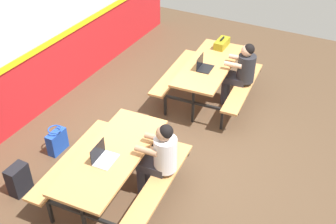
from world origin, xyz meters
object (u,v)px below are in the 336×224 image
(laptop_silver, at_px, (103,157))
(laptop_dark, at_px, (203,66))
(student_nearer, at_px, (160,155))
(picnic_table_right, at_px, (209,72))
(tote_bag_bright, at_px, (57,141))
(student_further, at_px, (241,70))
(toolbox_grey, at_px, (222,43))
(picnic_table_left, at_px, (113,163))
(satchel_spare, at_px, (18,180))

(laptop_silver, relative_size, laptop_dark, 1.00)
(student_nearer, relative_size, laptop_silver, 3.60)
(picnic_table_right, xyz_separation_m, laptop_silver, (-2.90, 0.21, 0.21))
(tote_bag_bright, bearing_deg, student_further, -38.78)
(laptop_dark, bearing_deg, toolbox_grey, 1.74)
(picnic_table_right, height_order, laptop_dark, laptop_dark)
(student_nearer, height_order, toolbox_grey, student_nearer)
(picnic_table_right, height_order, toolbox_grey, toolbox_grey)
(laptop_dark, relative_size, tote_bag_bright, 0.78)
(student_further, xyz_separation_m, toolbox_grey, (0.59, 0.60, 0.10))
(student_further, distance_m, tote_bag_bright, 3.27)
(student_further, distance_m, laptop_dark, 0.66)
(student_nearer, bearing_deg, laptop_silver, 127.93)
(picnic_table_left, relative_size, student_nearer, 1.57)
(laptop_dark, bearing_deg, laptop_silver, 176.14)
(student_further, relative_size, toolbox_grey, 3.02)
(student_nearer, relative_size, tote_bag_bright, 2.81)
(laptop_dark, bearing_deg, picnic_table_right, -6.64)
(toolbox_grey, distance_m, satchel_spare, 4.27)
(tote_bag_bright, bearing_deg, picnic_table_left, -105.25)
(student_further, height_order, laptop_silver, student_further)
(laptop_silver, bearing_deg, tote_bag_bright, 68.42)
(student_nearer, xyz_separation_m, student_further, (2.58, -0.19, 0.00))
(picnic_table_left, bearing_deg, picnic_table_right, -3.71)
(laptop_silver, height_order, laptop_dark, same)
(student_further, xyz_separation_m, satchel_spare, (-3.43, 1.93, -0.49))
(tote_bag_bright, bearing_deg, toolbox_grey, -24.58)
(picnic_table_left, height_order, laptop_silver, laptop_silver)
(student_nearer, distance_m, laptop_silver, 0.72)
(picnic_table_right, xyz_separation_m, laptop_dark, (-0.20, 0.02, 0.21))
(toolbox_grey, relative_size, tote_bag_bright, 0.93)
(laptop_dark, bearing_deg, satchel_spare, 156.45)
(picnic_table_right, bearing_deg, satchel_spare, 157.39)
(picnic_table_right, xyz_separation_m, student_further, (0.12, -0.55, 0.13))
(student_nearer, xyz_separation_m, tote_bag_bright, (0.06, 1.83, -0.51))
(student_further, xyz_separation_m, laptop_dark, (-0.32, 0.57, 0.08))
(student_nearer, height_order, student_further, same)
(toolbox_grey, height_order, satchel_spare, toolbox_grey)
(picnic_table_right, relative_size, tote_bag_bright, 4.42)
(laptop_dark, height_order, tote_bag_bright, laptop_dark)
(picnic_table_left, relative_size, satchel_spare, 4.32)
(laptop_silver, distance_m, satchel_spare, 1.37)
(toolbox_grey, bearing_deg, picnic_table_right, -175.91)
(picnic_table_right, relative_size, laptop_silver, 5.68)
(picnic_table_right, relative_size, student_further, 1.57)
(student_further, height_order, tote_bag_bright, student_further)
(picnic_table_left, xyz_separation_m, laptop_silver, (-0.15, 0.03, 0.21))
(laptop_silver, height_order, toolbox_grey, laptop_silver)
(toolbox_grey, bearing_deg, student_further, -134.58)
(toolbox_grey, bearing_deg, picnic_table_left, 177.89)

